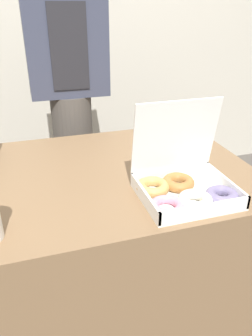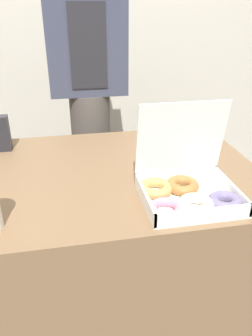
# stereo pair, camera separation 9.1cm
# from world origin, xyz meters

# --- Properties ---
(ground_plane) EXTENTS (14.00, 14.00, 0.00)m
(ground_plane) POSITION_xyz_m (0.00, 0.00, 0.00)
(ground_plane) COLOR #4C4742
(wall_back) EXTENTS (10.00, 0.05, 2.60)m
(wall_back) POSITION_xyz_m (0.00, 1.42, 1.30)
(wall_back) COLOR beige
(wall_back) RESTS_ON ground_plane
(table) EXTENTS (1.07, 0.78, 0.77)m
(table) POSITION_xyz_m (0.00, 0.00, 0.38)
(table) COLOR brown
(table) RESTS_ON ground_plane
(donut_box) EXTENTS (0.30, 0.25, 0.28)m
(donut_box) POSITION_xyz_m (0.19, -0.24, 0.81)
(donut_box) COLOR white
(donut_box) RESTS_ON table
(person_customer) EXTENTS (0.38, 0.24, 1.72)m
(person_customer) POSITION_xyz_m (-0.02, 0.62, 0.99)
(person_customer) COLOR #4C4742
(person_customer) RESTS_ON ground_plane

